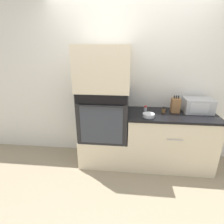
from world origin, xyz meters
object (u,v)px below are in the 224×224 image
Objects in this scene: microwave at (198,105)px; knife_block at (175,105)px; condiment_jar_near at (145,109)px; bowl at (149,115)px; wall_oven at (104,114)px; condiment_jar_mid at (164,110)px.

microwave is 0.34m from knife_block.
microwave reaches higher than condiment_jar_near.
microwave is at bearing 5.16° from knife_block.
bowl is at bearing -149.06° from knife_block.
wall_oven is 1.84× the size of microwave.
bowl is 2.03× the size of condiment_jar_mid.
bowl is (-0.76, -0.28, -0.08)m from microwave.
knife_block is at bearing 2.18° from condiment_jar_near.
wall_oven is 8.77× the size of condiment_jar_near.
microwave is at bearing 7.80° from condiment_jar_mid.
condiment_jar_near is 0.27m from condiment_jar_mid.
condiment_jar_mid is at bearing -167.29° from knife_block.
condiment_jar_near is (-0.78, -0.05, -0.06)m from microwave.
condiment_jar_near is 1.03× the size of condiment_jar_mid.
bowl is 1.96× the size of condiment_jar_near.
microwave is at bearing 20.43° from bowl.
condiment_jar_near is (-0.45, -0.02, -0.07)m from knife_block.
condiment_jar_mid is (-0.51, -0.07, -0.07)m from microwave.
knife_block reaches higher than condiment_jar_near.
condiment_jar_mid is at bearing 41.09° from bowl.
knife_block reaches higher than condiment_jar_mid.
knife_block is at bearing 5.01° from wall_oven.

